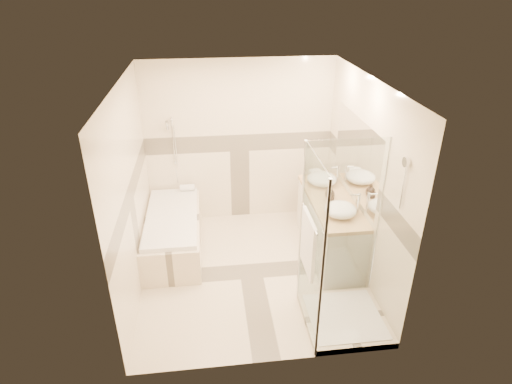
{
  "coord_description": "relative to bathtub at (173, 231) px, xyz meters",
  "views": [
    {
      "loc": [
        -0.49,
        -4.55,
        3.53
      ],
      "look_at": [
        0.1,
        0.25,
        1.05
      ],
      "focal_mm": 30.0,
      "sensor_mm": 36.0,
      "label": 1
    }
  ],
  "objects": [
    {
      "name": "vessel_sink_far",
      "position": [
        2.13,
        -0.77,
        0.62
      ],
      "size": [
        0.4,
        0.4,
        0.16
      ],
      "primitive_type": "ellipsoid",
      "color": "white",
      "rests_on": "vanity"
    },
    {
      "name": "amenity_bottle_b",
      "position": [
        2.13,
        -0.29,
        0.63
      ],
      "size": [
        0.13,
        0.13,
        0.17
      ],
      "primitive_type": "imported",
      "rotation": [
        0.0,
        0.0,
        -0.0
      ],
      "color": "black",
      "rests_on": "vanity"
    },
    {
      "name": "room",
      "position": [
        1.08,
        -0.64,
        0.95
      ],
      "size": [
        2.82,
        3.02,
        2.52
      ],
      "color": "beige",
      "rests_on": "ground"
    },
    {
      "name": "bathtub",
      "position": [
        0.0,
        0.0,
        0.0
      ],
      "size": [
        0.75,
        1.7,
        0.56
      ],
      "color": "beige",
      "rests_on": "ground"
    },
    {
      "name": "amenity_bottle_a",
      "position": [
        2.13,
        -0.37,
        0.62
      ],
      "size": [
        0.07,
        0.07,
        0.14
      ],
      "primitive_type": "imported",
      "rotation": [
        0.0,
        0.0,
        0.11
      ],
      "color": "black",
      "rests_on": "vanity"
    },
    {
      "name": "vanity",
      "position": [
        2.15,
        -0.35,
        0.12
      ],
      "size": [
        0.58,
        1.62,
        0.85
      ],
      "color": "silver",
      "rests_on": "ground"
    },
    {
      "name": "folded_towels",
      "position": [
        2.13,
        0.34,
        0.59
      ],
      "size": [
        0.23,
        0.31,
        0.09
      ],
      "primitive_type": "cube",
      "rotation": [
        0.0,
        0.0,
        0.26
      ],
      "color": "white",
      "rests_on": "vanity"
    },
    {
      "name": "rolled_towel",
      "position": [
        0.2,
        0.72,
        0.3
      ],
      "size": [
        0.22,
        0.1,
        0.1
      ],
      "primitive_type": "cylinder",
      "rotation": [
        0.0,
        1.57,
        0.0
      ],
      "color": "white",
      "rests_on": "bathtub"
    },
    {
      "name": "shower_enclosure",
      "position": [
        1.86,
        -1.62,
        0.2
      ],
      "size": [
        0.96,
        0.93,
        2.04
      ],
      "color": "beige",
      "rests_on": "ground"
    },
    {
      "name": "faucet_near",
      "position": [
        2.35,
        0.11,
        0.7
      ],
      "size": [
        0.11,
        0.03,
        0.27
      ],
      "color": "silver",
      "rests_on": "vanity"
    },
    {
      "name": "faucet_far",
      "position": [
        2.35,
        -0.77,
        0.71
      ],
      "size": [
        0.12,
        0.03,
        0.29
      ],
      "color": "silver",
      "rests_on": "vanity"
    },
    {
      "name": "vessel_sink_near",
      "position": [
        2.13,
        0.11,
        0.63
      ],
      "size": [
        0.42,
        0.42,
        0.17
      ],
      "primitive_type": "ellipsoid",
      "color": "white",
      "rests_on": "vanity"
    }
  ]
}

